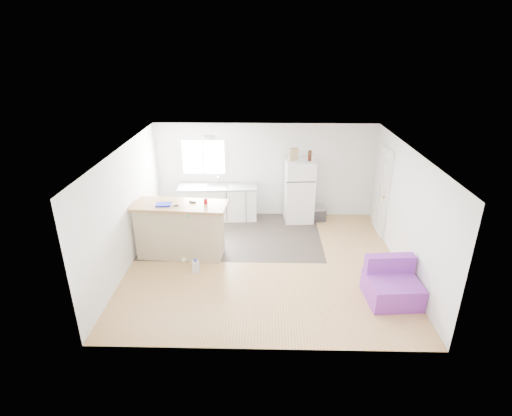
{
  "coord_description": "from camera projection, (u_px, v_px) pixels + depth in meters",
  "views": [
    {
      "loc": [
        -0.0,
        -7.17,
        4.31
      ],
      "look_at": [
        -0.19,
        0.7,
        0.94
      ],
      "focal_mm": 28.0,
      "sensor_mm": 36.0,
      "label": 1
    }
  ],
  "objects": [
    {
      "name": "ceiling_fixture",
      "position": [
        209.0,
        137.0,
        8.49
      ],
      "size": [
        0.3,
        0.3,
        0.07
      ],
      "primitive_type": "cylinder",
      "color": "white",
      "rests_on": "ceiling"
    },
    {
      "name": "vinyl_zone",
      "position": [
        234.0,
        235.0,
        9.45
      ],
      "size": [
        4.05,
        2.5,
        0.0
      ],
      "primitive_type": "cube",
      "color": "#302A24",
      "rests_on": "floor"
    },
    {
      "name": "blue_tray",
      "position": [
        164.0,
        204.0,
        8.07
      ],
      "size": [
        0.31,
        0.24,
        0.04
      ],
      "primitive_type": "cube",
      "rotation": [
        0.0,
        0.0,
        0.07
      ],
      "color": "#1421BF",
      "rests_on": "peninsula"
    },
    {
      "name": "cardboard_box",
      "position": [
        294.0,
        154.0,
        9.55
      ],
      "size": [
        0.21,
        0.13,
        0.3
      ],
      "primitive_type": "cube",
      "rotation": [
        0.0,
        0.0,
        0.15
      ],
      "color": "tan",
      "rests_on": "refrigerator"
    },
    {
      "name": "peninsula",
      "position": [
        180.0,
        230.0,
        8.36
      ],
      "size": [
        1.97,
        0.87,
        1.18
      ],
      "rotation": [
        0.0,
        0.0,
        -0.07
      ],
      "color": "#C1B28C",
      "rests_on": "floor"
    },
    {
      "name": "tool_b",
      "position": [
        176.0,
        205.0,
        8.03
      ],
      "size": [
        0.11,
        0.08,
        0.03
      ],
      "primitive_type": "cube",
      "rotation": [
        0.0,
        0.0,
        0.39
      ],
      "color": "black",
      "rests_on": "peninsula"
    },
    {
      "name": "tool_a",
      "position": [
        192.0,
        202.0,
        8.21
      ],
      "size": [
        0.15,
        0.1,
        0.03
      ],
      "primitive_type": "cube",
      "rotation": [
        0.0,
        0.0,
        -0.38
      ],
      "color": "black",
      "rests_on": "peninsula"
    },
    {
      "name": "purple_seat",
      "position": [
        392.0,
        286.0,
        7.06
      ],
      "size": [
        0.95,
        0.91,
        0.73
      ],
      "rotation": [
        0.0,
        0.0,
        0.09
      ],
      "color": "purple",
      "rests_on": "floor"
    },
    {
      "name": "window",
      "position": [
        204.0,
        157.0,
        9.99
      ],
      "size": [
        1.18,
        0.06,
        0.98
      ],
      "color": "white",
      "rests_on": "back_wall"
    },
    {
      "name": "refrigerator",
      "position": [
        299.0,
        191.0,
        9.94
      ],
      "size": [
        0.75,
        0.71,
        1.58
      ],
      "rotation": [
        0.0,
        0.0,
        0.08
      ],
      "color": "white",
      "rests_on": "floor"
    },
    {
      "name": "cooler",
      "position": [
        316.0,
        213.0,
        10.15
      ],
      "size": [
        0.53,
        0.4,
        0.37
      ],
      "rotation": [
        0.0,
        0.0,
        0.17
      ],
      "color": "#29292B",
      "rests_on": "floor"
    },
    {
      "name": "bottle_right",
      "position": [
        310.0,
        156.0,
        9.53
      ],
      "size": [
        0.08,
        0.08,
        0.25
      ],
      "primitive_type": "cylinder",
      "rotation": [
        0.0,
        0.0,
        0.13
      ],
      "color": "#37150A",
      "rests_on": "refrigerator"
    },
    {
      "name": "bottle_left",
      "position": [
        309.0,
        156.0,
        9.53
      ],
      "size": [
        0.09,
        0.09,
        0.25
      ],
      "primitive_type": "cylinder",
      "rotation": [
        0.0,
        0.0,
        -0.31
      ],
      "color": "#37150A",
      "rests_on": "refrigerator"
    },
    {
      "name": "mop",
      "position": [
        186.0,
        252.0,
        8.24
      ],
      "size": [
        0.24,
        0.33,
        1.18
      ],
      "rotation": [
        0.0,
        0.0,
        0.33
      ],
      "color": "green",
      "rests_on": "floor"
    },
    {
      "name": "kitchen_cabinets",
      "position": [
        218.0,
        202.0,
        10.15
      ],
      "size": [
        2.01,
        0.74,
        1.16
      ],
      "rotation": [
        0.0,
        0.0,
        0.06
      ],
      "color": "white",
      "rests_on": "floor"
    },
    {
      "name": "room",
      "position": [
        265.0,
        210.0,
        7.81
      ],
      "size": [
        5.51,
        5.01,
        2.41
      ],
      "color": "#A88146",
      "rests_on": "ground"
    },
    {
      "name": "red_cup",
      "position": [
        206.0,
        201.0,
        8.13
      ],
      "size": [
        0.1,
        0.1,
        0.12
      ],
      "primitive_type": "cylinder",
      "rotation": [
        0.0,
        0.0,
        0.32
      ],
      "color": "red",
      "rests_on": "peninsula"
    },
    {
      "name": "interior_door",
      "position": [
        382.0,
        192.0,
        9.25
      ],
      "size": [
        0.11,
        0.92,
        2.1
      ],
      "color": "white",
      "rests_on": "right_wall"
    },
    {
      "name": "cleaner_jug",
      "position": [
        196.0,
        266.0,
        7.91
      ],
      "size": [
        0.13,
        0.1,
        0.29
      ],
      "rotation": [
        0.0,
        0.0,
        -0.02
      ],
      "color": "silver",
      "rests_on": "floor"
    }
  ]
}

